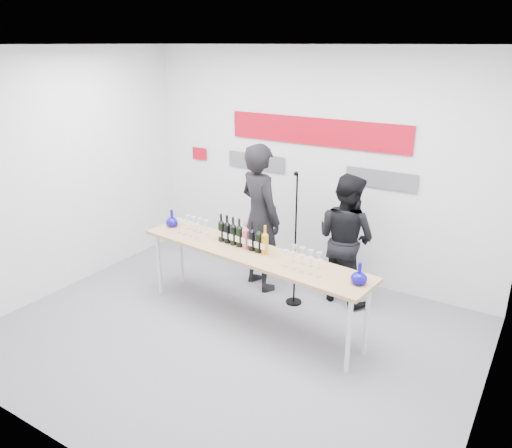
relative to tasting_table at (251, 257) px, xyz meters
name	(u,v)px	position (x,y,z in m)	size (l,w,h in m)	color
ground	(230,336)	(-0.02, -0.41, -0.79)	(5.00, 5.00, 0.00)	slate
back_wall	(315,166)	(-0.02, 1.59, 0.71)	(5.00, 0.04, 3.00)	silver
signage	(311,142)	(-0.07, 1.56, 1.02)	(3.38, 0.02, 0.79)	#AD0718
tasting_table	(251,257)	(0.00, 0.00, 0.00)	(2.90, 0.86, 0.86)	tan
wine_bottles	(242,234)	(-0.15, 0.06, 0.23)	(0.71, 0.15, 0.33)	black
decanter_left	(172,218)	(-1.28, 0.16, 0.17)	(0.16, 0.16, 0.21)	#0E078E
decanter_right	(359,273)	(1.28, -0.10, 0.17)	(0.16, 0.16, 0.21)	#0E078E
glasses_left	(192,226)	(-0.90, 0.09, 0.16)	(0.38, 0.25, 0.18)	silver
glasses_right	(304,260)	(0.68, -0.08, 0.16)	(0.46, 0.26, 0.18)	silver
presenter_left	(260,218)	(-0.38, 0.81, 0.15)	(0.69, 0.45, 1.89)	black
presenter_right	(346,239)	(0.68, 1.04, 0.01)	(0.78, 0.61, 1.61)	black
mic_stand	(295,265)	(0.22, 0.62, -0.28)	(0.19, 0.19, 1.67)	black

